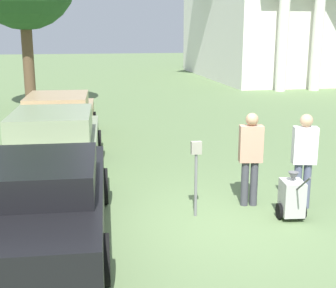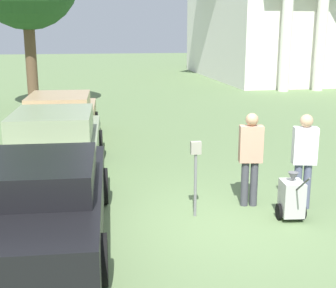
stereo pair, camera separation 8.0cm
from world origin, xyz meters
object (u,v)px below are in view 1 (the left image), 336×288
(person_worker, at_px, (251,154))
(person_supervisor, at_px, (304,155))
(parked_car_black, at_px, (45,202))
(equipment_cart, at_px, (292,198))
(parked_car_tan, at_px, (59,121))
(parked_car_sage, at_px, (54,148))
(parking_meter, at_px, (196,165))

(person_worker, bearing_deg, person_supervisor, 171.46)
(person_worker, bearing_deg, parked_car_black, 23.00)
(parked_car_black, distance_m, equipment_cart, 4.11)
(person_supervisor, height_order, equipment_cart, person_supervisor)
(parked_car_tan, bearing_deg, equipment_cart, -53.52)
(parked_car_sage, distance_m, parking_meter, 3.67)
(parked_car_tan, distance_m, person_worker, 6.58)
(parking_meter, relative_size, equipment_cart, 1.35)
(person_worker, height_order, person_supervisor, person_supervisor)
(equipment_cart, bearing_deg, parked_car_black, -171.81)
(parking_meter, bearing_deg, person_supervisor, 0.67)
(parking_meter, bearing_deg, equipment_cart, -15.17)
(parked_car_tan, relative_size, parking_meter, 3.80)
(parked_car_tan, distance_m, equipment_cart, 7.48)
(person_worker, height_order, equipment_cart, person_worker)
(parked_car_tan, height_order, parking_meter, parked_car_tan)
(parking_meter, bearing_deg, person_worker, 16.32)
(equipment_cart, bearing_deg, parked_car_tan, 130.29)
(parked_car_sage, xyz_separation_m, equipment_cart, (4.10, -3.09, -0.31))
(parking_meter, distance_m, equipment_cart, 1.74)
(parked_car_sage, bearing_deg, person_worker, -29.72)
(parked_car_tan, xyz_separation_m, equipment_cart, (4.10, -6.25, -0.30))
(parking_meter, xyz_separation_m, person_supervisor, (2.00, 0.02, 0.06))
(person_supervisor, bearing_deg, parking_meter, 13.52)
(person_worker, relative_size, person_supervisor, 1.00)
(parked_car_sage, relative_size, person_worker, 2.93)
(person_supervisor, bearing_deg, parked_car_black, 19.69)
(parked_car_sage, height_order, person_supervisor, person_supervisor)
(parking_meter, distance_m, person_worker, 1.15)
(parked_car_sage, height_order, parking_meter, parked_car_sage)
(parked_car_black, relative_size, parked_car_tan, 0.94)
(parked_car_black, xyz_separation_m, equipment_cart, (4.10, 0.09, -0.25))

